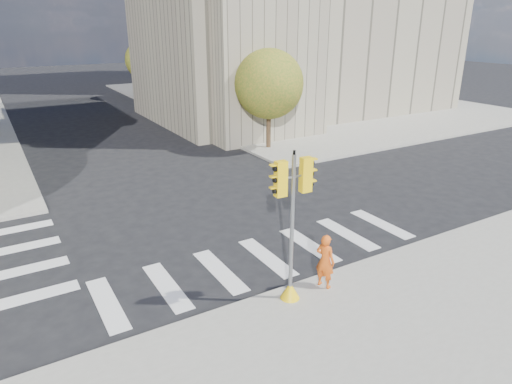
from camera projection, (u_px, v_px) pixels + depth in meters
ground at (241, 235)px, 17.31m from camera, size 160.00×160.00×0.00m
sidewalk_far_right at (288, 98)px, 47.78m from camera, size 28.00×40.00×0.15m
civic_building at (293, 26)px, 37.62m from camera, size 26.00×16.00×19.39m
tree_re_near at (269, 84)px, 27.53m from camera, size 4.20×4.20×6.16m
tree_re_mid at (191, 64)px, 37.09m from camera, size 4.60×4.60×6.66m
tree_re_far at (145, 60)px, 46.93m from camera, size 4.00×4.00×5.88m
lamp_near at (244, 69)px, 30.80m from camera, size 0.35×0.18×8.11m
lamp_far at (170, 57)px, 42.08m from camera, size 0.35×0.18×8.11m
traffic_signal at (292, 240)px, 12.45m from camera, size 1.07×0.56×4.38m
photographer at (325, 261)px, 13.39m from camera, size 0.58×0.71×1.69m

